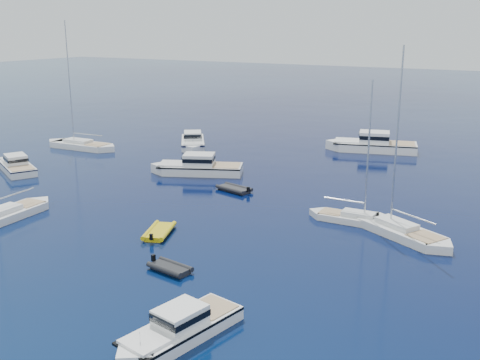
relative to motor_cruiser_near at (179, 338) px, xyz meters
The scene contains 13 objects.
ground 4.91m from the motor_cruiser_near, 153.83° to the right, with size 400.00×400.00×0.00m, color #08294F.
motor_cruiser_near is the anchor object (origin of this frame).
motor_cruiser_centre 33.63m from the motor_cruiser_near, 122.34° to the left, with size 3.29×10.75×2.82m, color silver, non-canonical shape.
motor_cruiser_far_l 41.06m from the motor_cruiser_near, 151.67° to the left, with size 2.76×9.02×2.37m, color white, non-canonical shape.
motor_cruiser_distant 49.41m from the motor_cruiser_near, 95.82° to the left, with size 3.77×12.30×3.23m, color white, non-canonical shape.
motor_cruiser_horizon 47.80m from the motor_cruiser_near, 123.54° to the left, with size 2.99×9.76×2.56m, color white, non-canonical shape.
sailboat_fore 24.83m from the motor_cruiser_near, 160.95° to the left, with size 2.58×9.93×14.59m, color white, non-canonical shape.
sailboat_mid_r 21.41m from the motor_cruiser_near, 73.61° to the left, with size 2.61×10.05×14.78m, color silver, non-canonical shape.
sailboat_mid_l 50.02m from the motor_cruiser_near, 140.56° to the left, with size 2.98×11.45×16.84m, color silver, non-canonical shape.
sailboat_centre 21.84m from the motor_cruiser_near, 84.79° to the left, with size 2.14×8.22×12.08m, color silver, non-canonical shape.
tender_yellow 15.40m from the motor_cruiser_near, 131.36° to the left, with size 2.13×3.93×0.95m, color gold, non-canonical shape.
tender_grey_near 8.41m from the motor_cruiser_near, 129.60° to the left, with size 1.76×3.10×0.95m, color black, non-canonical shape.
tender_grey_far 27.04m from the motor_cruiser_near, 114.33° to the left, with size 2.01×3.68×0.95m, color black, non-canonical shape.
Camera 1 is at (20.03, -18.73, 15.56)m, focal length 42.31 mm.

